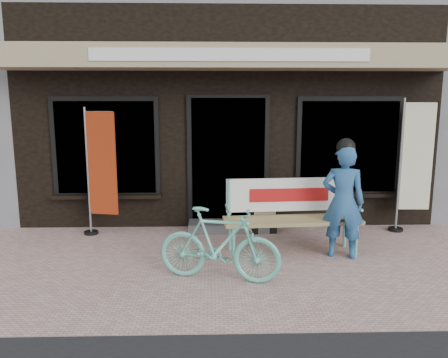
{
  "coord_description": "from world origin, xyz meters",
  "views": [
    {
      "loc": [
        -0.26,
        -5.16,
        2.1
      ],
      "look_at": [
        -0.1,
        0.7,
        1.05
      ],
      "focal_mm": 35.0,
      "sensor_mm": 36.0,
      "label": 1
    }
  ],
  "objects_px": {
    "person": "(343,200)",
    "bicycle": "(219,244)",
    "menu_stand": "(264,208)",
    "nobori_red": "(100,170)",
    "nobori_cream": "(414,164)",
    "bench": "(291,210)"
  },
  "relations": [
    {
      "from": "person",
      "to": "bicycle",
      "type": "height_order",
      "value": "person"
    },
    {
      "from": "person",
      "to": "menu_stand",
      "type": "bearing_deg",
      "value": 146.71
    },
    {
      "from": "nobori_red",
      "to": "menu_stand",
      "type": "distance_m",
      "value": 2.65
    },
    {
      "from": "nobori_red",
      "to": "nobori_cream",
      "type": "bearing_deg",
      "value": 12.85
    },
    {
      "from": "person",
      "to": "bicycle",
      "type": "bearing_deg",
      "value": -139.84
    },
    {
      "from": "person",
      "to": "bench",
      "type": "bearing_deg",
      "value": 175.15
    },
    {
      "from": "bench",
      "to": "nobori_red",
      "type": "distance_m",
      "value": 3.0
    },
    {
      "from": "bicycle",
      "to": "nobori_cream",
      "type": "xyz_separation_m",
      "value": [
        3.15,
        1.91,
        0.67
      ]
    },
    {
      "from": "person",
      "to": "menu_stand",
      "type": "xyz_separation_m",
      "value": [
        -0.92,
        1.07,
        -0.38
      ]
    },
    {
      "from": "bicycle",
      "to": "menu_stand",
      "type": "height_order",
      "value": "bicycle"
    },
    {
      "from": "person",
      "to": "nobori_cream",
      "type": "relative_size",
      "value": 0.76
    },
    {
      "from": "person",
      "to": "nobori_cream",
      "type": "height_order",
      "value": "nobori_cream"
    },
    {
      "from": "bench",
      "to": "person",
      "type": "xyz_separation_m",
      "value": [
        0.66,
        -0.25,
        0.2
      ]
    },
    {
      "from": "nobori_red",
      "to": "nobori_cream",
      "type": "relative_size",
      "value": 0.94
    },
    {
      "from": "menu_stand",
      "to": "person",
      "type": "bearing_deg",
      "value": -53.83
    },
    {
      "from": "person",
      "to": "nobori_red",
      "type": "bearing_deg",
      "value": 178.68
    },
    {
      "from": "bench",
      "to": "person",
      "type": "distance_m",
      "value": 0.73
    },
    {
      "from": "nobori_red",
      "to": "menu_stand",
      "type": "bearing_deg",
      "value": 11.69
    },
    {
      "from": "nobori_red",
      "to": "nobori_cream",
      "type": "xyz_separation_m",
      "value": [
        4.97,
        0.07,
        0.07
      ]
    },
    {
      "from": "bench",
      "to": "bicycle",
      "type": "xyz_separation_m",
      "value": [
        -1.02,
        -1.0,
        -0.16
      ]
    },
    {
      "from": "bicycle",
      "to": "nobori_red",
      "type": "distance_m",
      "value": 2.66
    },
    {
      "from": "bicycle",
      "to": "menu_stand",
      "type": "distance_m",
      "value": 1.98
    }
  ]
}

